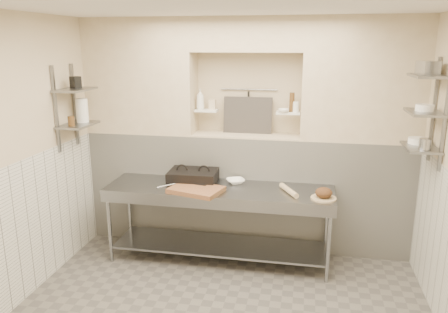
% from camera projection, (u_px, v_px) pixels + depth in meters
% --- Properties ---
extents(wall_left, '(0.10, 3.90, 2.80)m').
position_uv_depth(wall_left, '(2.00, 165.00, 4.06)').
color(wall_left, beige).
rests_on(wall_left, ground).
extents(wall_back, '(4.00, 0.10, 2.80)m').
position_uv_depth(wall_back, '(249.00, 132.00, 5.59)').
color(wall_back, beige).
rests_on(wall_back, ground).
extents(backwall_lower, '(4.00, 0.40, 1.40)m').
position_uv_depth(backwall_lower, '(246.00, 190.00, 5.53)').
color(backwall_lower, silver).
rests_on(backwall_lower, floor).
extents(alcove_sill, '(1.30, 0.40, 0.02)m').
position_uv_depth(alcove_sill, '(246.00, 135.00, 5.35)').
color(alcove_sill, beige).
rests_on(alcove_sill, backwall_lower).
extents(backwall_pillar_left, '(1.35, 0.40, 1.40)m').
position_uv_depth(backwall_pillar_left, '(141.00, 77.00, 5.42)').
color(backwall_pillar_left, beige).
rests_on(backwall_pillar_left, backwall_lower).
extents(backwall_pillar_right, '(1.35, 0.40, 1.40)m').
position_uv_depth(backwall_pillar_right, '(363.00, 80.00, 4.93)').
color(backwall_pillar_right, beige).
rests_on(backwall_pillar_right, backwall_lower).
extents(backwall_header, '(1.30, 0.40, 0.40)m').
position_uv_depth(backwall_header, '(248.00, 34.00, 5.05)').
color(backwall_header, beige).
rests_on(backwall_header, backwall_lower).
extents(wainscot_left, '(0.02, 3.90, 1.40)m').
position_uv_depth(wainscot_left, '(17.00, 235.00, 4.23)').
color(wainscot_left, silver).
rests_on(wainscot_left, floor).
extents(alcove_shelf_left, '(0.28, 0.16, 0.02)m').
position_uv_depth(alcove_shelf_left, '(206.00, 110.00, 5.37)').
color(alcove_shelf_left, white).
rests_on(alcove_shelf_left, backwall_lower).
extents(alcove_shelf_right, '(0.28, 0.16, 0.02)m').
position_uv_depth(alcove_shelf_right, '(288.00, 113.00, 5.18)').
color(alcove_shelf_right, white).
rests_on(alcove_shelf_right, backwall_lower).
extents(utensil_rail, '(0.70, 0.02, 0.02)m').
position_uv_depth(utensil_rail, '(249.00, 89.00, 5.37)').
color(utensil_rail, gray).
rests_on(utensil_rail, wall_back).
extents(hanging_steel, '(0.02, 0.02, 0.30)m').
position_uv_depth(hanging_steel, '(248.00, 103.00, 5.40)').
color(hanging_steel, black).
rests_on(hanging_steel, utensil_rail).
extents(splash_panel, '(0.60, 0.08, 0.45)m').
position_uv_depth(splash_panel, '(248.00, 115.00, 5.38)').
color(splash_panel, '#383330').
rests_on(splash_panel, alcove_sill).
extents(shelf_rail_left_a, '(0.03, 0.03, 0.95)m').
position_uv_depth(shelf_rail_left_a, '(75.00, 105.00, 5.13)').
color(shelf_rail_left_a, slate).
rests_on(shelf_rail_left_a, wall_left).
extents(shelf_rail_left_b, '(0.03, 0.03, 0.95)m').
position_uv_depth(shelf_rail_left_b, '(56.00, 110.00, 4.75)').
color(shelf_rail_left_b, slate).
rests_on(shelf_rail_left_b, wall_left).
extents(wall_shelf_left_lower, '(0.30, 0.50, 0.02)m').
position_uv_depth(wall_shelf_left_lower, '(78.00, 125.00, 4.97)').
color(wall_shelf_left_lower, slate).
rests_on(wall_shelf_left_lower, wall_left).
extents(wall_shelf_left_upper, '(0.30, 0.50, 0.03)m').
position_uv_depth(wall_shelf_left_upper, '(75.00, 90.00, 4.87)').
color(wall_shelf_left_upper, slate).
rests_on(wall_shelf_left_upper, wall_left).
extents(shelf_rail_right_a, '(0.03, 0.03, 1.05)m').
position_uv_depth(shelf_rail_right_a, '(434.00, 110.00, 4.40)').
color(shelf_rail_right_a, slate).
rests_on(shelf_rail_right_a, wall_right).
extents(shelf_rail_right_b, '(0.03, 0.03, 1.05)m').
position_uv_depth(shelf_rail_right_b, '(445.00, 116.00, 4.02)').
color(shelf_rail_right_b, slate).
rests_on(shelf_rail_right_b, wall_right).
extents(wall_shelf_right_lower, '(0.30, 0.50, 0.02)m').
position_uv_depth(wall_shelf_right_lower, '(420.00, 147.00, 4.32)').
color(wall_shelf_right_lower, slate).
rests_on(wall_shelf_right_lower, wall_right).
extents(wall_shelf_right_mid, '(0.30, 0.50, 0.02)m').
position_uv_depth(wall_shelf_right_mid, '(424.00, 112.00, 4.24)').
color(wall_shelf_right_mid, slate).
rests_on(wall_shelf_right_mid, wall_right).
extents(wall_shelf_right_upper, '(0.30, 0.50, 0.03)m').
position_uv_depth(wall_shelf_right_upper, '(429.00, 76.00, 4.15)').
color(wall_shelf_right_upper, slate).
rests_on(wall_shelf_right_upper, wall_right).
extents(prep_table, '(2.60, 0.70, 0.90)m').
position_uv_depth(prep_table, '(219.00, 209.00, 5.04)').
color(prep_table, gray).
rests_on(prep_table, floor).
extents(panini_press, '(0.57, 0.42, 0.15)m').
position_uv_depth(panini_press, '(193.00, 177.00, 5.14)').
color(panini_press, black).
rests_on(panini_press, prep_table).
extents(cutting_board, '(0.64, 0.53, 0.05)m').
position_uv_depth(cutting_board, '(196.00, 190.00, 4.84)').
color(cutting_board, brown).
rests_on(cutting_board, prep_table).
extents(knife_blade, '(0.27, 0.09, 0.01)m').
position_uv_depth(knife_blade, '(195.00, 184.00, 4.95)').
color(knife_blade, gray).
rests_on(knife_blade, cutting_board).
extents(tongs, '(0.17, 0.18, 0.02)m').
position_uv_depth(tongs, '(166.00, 186.00, 4.88)').
color(tongs, gray).
rests_on(tongs, cutting_board).
extents(mixing_bowl, '(0.28, 0.28, 0.05)m').
position_uv_depth(mixing_bowl, '(236.00, 181.00, 5.14)').
color(mixing_bowl, white).
rests_on(mixing_bowl, prep_table).
extents(rolling_pin, '(0.23, 0.37, 0.06)m').
position_uv_depth(rolling_pin, '(289.00, 190.00, 4.81)').
color(rolling_pin, tan).
rests_on(rolling_pin, prep_table).
extents(bread_board, '(0.27, 0.27, 0.02)m').
position_uv_depth(bread_board, '(323.00, 198.00, 4.63)').
color(bread_board, tan).
rests_on(bread_board, prep_table).
extents(bread_loaf, '(0.18, 0.18, 0.11)m').
position_uv_depth(bread_loaf, '(324.00, 193.00, 4.62)').
color(bread_loaf, '#4C2D19').
rests_on(bread_loaf, bread_board).
extents(bottle_soap, '(0.11, 0.11, 0.25)m').
position_uv_depth(bottle_soap, '(200.00, 99.00, 5.35)').
color(bottle_soap, white).
rests_on(bottle_soap, alcove_shelf_left).
extents(jar_alcove, '(0.08, 0.08, 0.12)m').
position_uv_depth(jar_alcove, '(212.00, 104.00, 5.37)').
color(jar_alcove, beige).
rests_on(jar_alcove, alcove_shelf_left).
extents(bowl_alcove, '(0.16, 0.16, 0.04)m').
position_uv_depth(bowl_alcove, '(283.00, 111.00, 5.13)').
color(bowl_alcove, white).
rests_on(bowl_alcove, alcove_shelf_right).
extents(condiment_a, '(0.06, 0.06, 0.21)m').
position_uv_depth(condiment_a, '(292.00, 103.00, 5.18)').
color(condiment_a, '#4B3116').
rests_on(condiment_a, alcove_shelf_right).
extents(condiment_b, '(0.06, 0.06, 0.23)m').
position_uv_depth(condiment_b, '(292.00, 102.00, 5.15)').
color(condiment_b, '#4B3116').
rests_on(condiment_b, alcove_shelf_right).
extents(condiment_c, '(0.07, 0.07, 0.12)m').
position_uv_depth(condiment_c, '(296.00, 107.00, 5.14)').
color(condiment_c, white).
rests_on(condiment_c, alcove_shelf_right).
extents(jug_left, '(0.14, 0.14, 0.27)m').
position_uv_depth(jug_left, '(82.00, 110.00, 5.04)').
color(jug_left, white).
rests_on(jug_left, wall_shelf_left_lower).
extents(jar_left, '(0.07, 0.07, 0.11)m').
position_uv_depth(jar_left, '(71.00, 121.00, 4.82)').
color(jar_left, '#4B3116').
rests_on(jar_left, wall_shelf_left_lower).
extents(box_left_upper, '(0.12, 0.12, 0.13)m').
position_uv_depth(box_left_upper, '(76.00, 82.00, 4.87)').
color(box_left_upper, black).
rests_on(box_left_upper, wall_shelf_left_upper).
extents(bowl_right, '(0.19, 0.19, 0.06)m').
position_uv_depth(bowl_right, '(418.00, 141.00, 4.43)').
color(bowl_right, white).
rests_on(bowl_right, wall_shelf_right_lower).
extents(canister_right, '(0.11, 0.11, 0.11)m').
position_uv_depth(canister_right, '(425.00, 144.00, 4.15)').
color(canister_right, gray).
rests_on(canister_right, wall_shelf_right_lower).
extents(bowl_right_mid, '(0.17, 0.17, 0.06)m').
position_uv_depth(bowl_right_mid, '(425.00, 108.00, 4.24)').
color(bowl_right_mid, white).
rests_on(bowl_right_mid, wall_shelf_right_mid).
extents(basket_right, '(0.20, 0.23, 0.12)m').
position_uv_depth(basket_right, '(428.00, 68.00, 4.18)').
color(basket_right, gray).
rests_on(basket_right, wall_shelf_right_upper).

